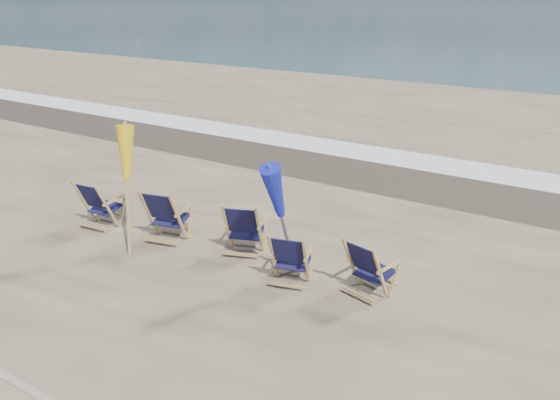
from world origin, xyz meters
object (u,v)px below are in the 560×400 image
(beach_chair_1, at_px, (178,218))
(umbrella_yellow, at_px, (123,160))
(beach_chair_3, at_px, (306,262))
(beach_chair_4, at_px, (380,276))
(umbrella_blue, at_px, (284,187))
(beach_chair_0, at_px, (106,207))
(beach_chair_2, at_px, (259,231))

(beach_chair_1, height_order, umbrella_yellow, umbrella_yellow)
(beach_chair_3, distance_m, umbrella_yellow, 3.32)
(beach_chair_3, xyz_separation_m, beach_chair_4, (1.06, 0.18, 0.01))
(beach_chair_1, bearing_deg, umbrella_blue, 165.53)
(beach_chair_0, height_order, beach_chair_4, beach_chair_0)
(beach_chair_2, height_order, beach_chair_4, beach_chair_2)
(beach_chair_4, xyz_separation_m, umbrella_blue, (-1.47, -0.11, 1.05))
(beach_chair_3, xyz_separation_m, umbrella_yellow, (-3.08, -0.42, 1.15))
(beach_chair_1, bearing_deg, beach_chair_4, 167.89)
(beach_chair_2, relative_size, umbrella_blue, 0.48)
(beach_chair_4, height_order, umbrella_yellow, umbrella_yellow)
(beach_chair_3, bearing_deg, beach_chair_0, -13.31)
(beach_chair_3, height_order, umbrella_yellow, umbrella_yellow)
(beach_chair_3, bearing_deg, beach_chair_2, -37.95)
(beach_chair_2, xyz_separation_m, beach_chair_3, (1.13, -0.48, -0.04))
(beach_chair_4, bearing_deg, beach_chair_3, 23.62)
(beach_chair_1, xyz_separation_m, beach_chair_3, (2.54, -0.13, -0.07))
(beach_chair_3, bearing_deg, umbrella_blue, -24.60)
(beach_chair_2, xyz_separation_m, umbrella_yellow, (-1.96, -0.91, 1.11))
(umbrella_yellow, bearing_deg, beach_chair_1, 45.68)
(beach_chair_3, height_order, umbrella_blue, umbrella_blue)
(beach_chair_4, xyz_separation_m, umbrella_yellow, (-4.15, -0.60, 1.13))
(beach_chair_0, relative_size, beach_chair_2, 0.99)
(beach_chair_4, distance_m, umbrella_blue, 1.81)
(umbrella_blue, bearing_deg, beach_chair_3, -9.74)
(beach_chair_3, distance_m, beach_chair_4, 1.08)
(umbrella_blue, bearing_deg, beach_chair_1, 178.38)
(beach_chair_0, xyz_separation_m, beach_chair_1, (1.47, 0.24, 0.04))
(umbrella_yellow, bearing_deg, beach_chair_3, 7.84)
(beach_chair_2, bearing_deg, beach_chair_0, -8.46)
(beach_chair_1, xyz_separation_m, beach_chair_4, (3.61, 0.05, -0.05))
(beach_chair_0, bearing_deg, beach_chair_4, 177.61)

